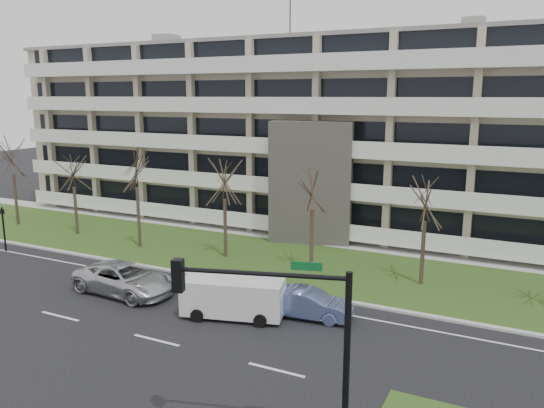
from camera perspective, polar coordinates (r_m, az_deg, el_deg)
The scene contains 17 objects.
ground at distance 25.18m, azimuth -12.33°, elevation -14.12°, with size 160.00×160.00×0.00m, color black.
grass_verge at distance 35.48m, azimuth 0.84°, elevation -6.09°, with size 90.00×10.00×0.06m, color #32521B.
curb at distance 31.27m, azimuth -3.13°, elevation -8.53°, with size 90.00×0.35×0.12m, color #B2B2AD.
sidewalk at distance 40.32m, azimuth 4.19°, elevation -3.92°, with size 90.00×2.00×0.08m, color #B2B2AD.
lane_edge_line at distance 30.07m, azimuth -4.54°, elevation -9.50°, with size 90.00×0.12×0.01m, color white.
apartment_building at distance 45.36m, azimuth 7.58°, elevation 7.47°, with size 60.50×15.10×18.75m.
silver_pickup at distance 30.77m, azimuth -15.55°, elevation -7.76°, with size 2.78×6.03×1.68m, color silver.
blue_sedan at distance 26.71m, azimuth 3.88°, elevation -10.63°, with size 1.53×4.38×1.44m, color #697BB7.
white_van at distance 26.60m, azimuth -4.07°, elevation -9.70°, with size 5.32×3.08×1.94m.
traffic_signal at distance 15.87m, azimuth 1.56°, elevation -13.72°, with size 5.19×1.79×6.23m.
pedestrian_signal at distance 41.64m, azimuth -26.94°, elevation -1.86°, with size 0.36×0.32×3.18m.
tree_0 at distance 49.11m, azimuth -26.23°, elevation 4.84°, with size 3.88×3.88×7.77m.
tree_1 at distance 43.92m, azimuth -20.65°, elevation 3.60°, with size 3.39×3.39×6.77m.
tree_2 at distance 38.53m, azimuth -14.44°, elevation 4.24°, with size 3.93×3.93×7.87m.
tree_3 at distance 35.17m, azimuth -5.15°, elevation 3.04°, with size 3.61×3.61×7.21m.
tree_4 at distance 32.43m, azimuth 4.37°, elevation 2.03°, with size 3.50×3.50×7.00m.
tree_5 at distance 31.03m, azimuth 16.24°, elevation 0.82°, with size 3.38×3.38×6.76m.
Camera 1 is at (14.43, -17.57, 10.83)m, focal length 35.00 mm.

